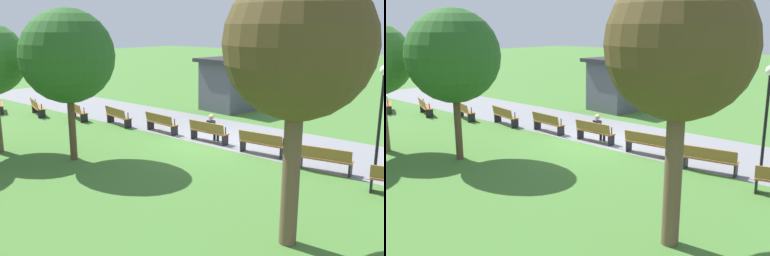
# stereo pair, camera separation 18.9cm
# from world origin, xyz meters

# --- Properties ---
(ground_plane) EXTENTS (120.00, 120.00, 0.00)m
(ground_plane) POSITION_xyz_m (0.00, 0.00, 0.00)
(ground_plane) COLOR #477A33
(path_paving) EXTENTS (41.20, 4.50, 0.01)m
(path_paving) POSITION_xyz_m (0.00, 1.75, 0.00)
(path_paving) COLOR gray
(path_paving) RESTS_ON ground
(bench_0) EXTENTS (1.82, 1.15, 0.89)m
(bench_0) POSITION_xyz_m (-12.92, -2.79, 0.47)
(bench_0) COLOR #996633
(bench_0) RESTS_ON ground
(bench_1) EXTENTS (1.83, 1.03, 0.89)m
(bench_1) POSITION_xyz_m (-10.44, -1.82, 0.47)
(bench_1) COLOR #996633
(bench_1) RESTS_ON ground
(bench_2) EXTENTS (1.84, 0.90, 0.89)m
(bench_2) POSITION_xyz_m (-7.90, -1.06, 0.47)
(bench_2) COLOR #996633
(bench_2) RESTS_ON ground
(bench_3) EXTENTS (1.83, 0.76, 0.89)m
(bench_3) POSITION_xyz_m (-5.30, -0.51, 0.47)
(bench_3) COLOR #996633
(bench_3) RESTS_ON ground
(bench_4) EXTENTS (1.81, 0.62, 0.89)m
(bench_4) POSITION_xyz_m (-2.66, -0.18, 0.47)
(bench_4) COLOR #996633
(bench_4) RESTS_ON ground
(bench_5) EXTENTS (1.78, 0.47, 0.89)m
(bench_5) POSITION_xyz_m (0.00, -0.07, 0.47)
(bench_5) COLOR #996633
(bench_5) RESTS_ON ground
(bench_6) EXTENTS (1.81, 0.62, 0.89)m
(bench_6) POSITION_xyz_m (2.66, -0.18, 0.47)
(bench_6) COLOR #996633
(bench_6) RESTS_ON ground
(bench_7) EXTENTS (1.83, 0.76, 0.89)m
(bench_7) POSITION_xyz_m (5.30, -0.51, 0.47)
(bench_7) COLOR #996633
(bench_7) RESTS_ON ground
(person_seated) EXTENTS (0.32, 0.52, 1.20)m
(person_seated) POSITION_xyz_m (0.10, 0.07, 0.64)
(person_seated) COLOR #2D3347
(person_seated) RESTS_ON ground
(tree_1) EXTENTS (3.13, 3.13, 5.97)m
(tree_1) POSITION_xyz_m (6.75, -5.60, 4.36)
(tree_1) COLOR brown
(tree_1) RESTS_ON ground
(tree_3) EXTENTS (3.28, 3.28, 5.38)m
(tree_3) POSITION_xyz_m (-2.21, -5.11, 3.73)
(tree_3) COLOR brown
(tree_3) RESTS_ON ground
(lamp_post) EXTENTS (0.32, 0.32, 3.55)m
(lamp_post) POSITION_xyz_m (6.58, 0.60, 2.51)
(lamp_post) COLOR black
(lamp_post) RESTS_ON ground
(kiosk) EXTENTS (3.26, 3.33, 2.95)m
(kiosk) POSITION_xyz_m (-3.58, 6.27, 1.51)
(kiosk) COLOR #4C515B
(kiosk) RESTS_ON ground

